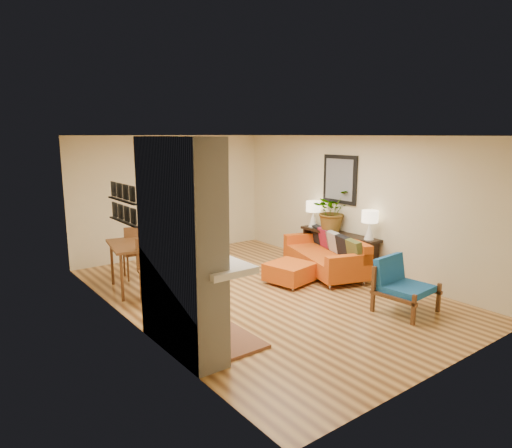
# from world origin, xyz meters

# --- Properties ---
(room_shell) EXTENTS (6.50, 6.50, 6.50)m
(room_shell) POSITION_xyz_m (0.60, 2.63, 1.24)
(room_shell) COLOR tan
(room_shell) RESTS_ON ground
(fireplace) EXTENTS (1.09, 1.68, 2.60)m
(fireplace) POSITION_xyz_m (-2.00, -1.00, 1.24)
(fireplace) COLOR white
(fireplace) RESTS_ON ground
(sofa) EXTENTS (1.45, 2.18, 0.79)m
(sofa) POSITION_xyz_m (1.72, 0.19, 0.35)
(sofa) COLOR silver
(sofa) RESTS_ON ground
(ottoman) EXTENTS (0.85, 0.85, 0.37)m
(ottoman) POSITION_xyz_m (0.69, 0.12, 0.21)
(ottoman) COLOR silver
(ottoman) RESTS_ON ground
(blue_chair) EXTENTS (0.84, 0.82, 0.81)m
(blue_chair) POSITION_xyz_m (1.19, -1.83, 0.44)
(blue_chair) COLOR brown
(blue_chair) RESTS_ON ground
(dining_table) EXTENTS (1.02, 1.90, 1.00)m
(dining_table) POSITION_xyz_m (-1.57, 1.42, 0.66)
(dining_table) COLOR brown
(dining_table) RESTS_ON ground
(console_table) EXTENTS (0.34, 1.85, 0.72)m
(console_table) POSITION_xyz_m (2.07, 0.24, 0.58)
(console_table) COLOR black
(console_table) RESTS_ON ground
(lamp_near) EXTENTS (0.30, 0.30, 0.54)m
(lamp_near) POSITION_xyz_m (2.07, -0.50, 1.06)
(lamp_near) COLOR white
(lamp_near) RESTS_ON console_table
(lamp_far) EXTENTS (0.30, 0.30, 0.54)m
(lamp_far) POSITION_xyz_m (2.07, 0.97, 1.06)
(lamp_far) COLOR white
(lamp_far) RESTS_ON console_table
(houseplant) EXTENTS (0.88, 0.81, 0.83)m
(houseplant) POSITION_xyz_m (2.06, 0.45, 1.14)
(houseplant) COLOR #1E5919
(houseplant) RESTS_ON console_table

